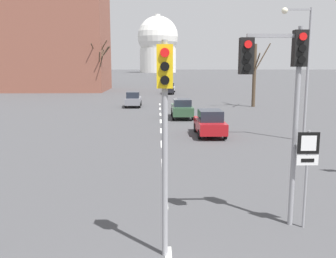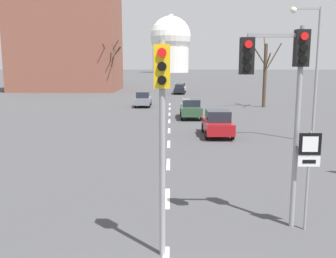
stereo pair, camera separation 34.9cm
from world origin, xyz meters
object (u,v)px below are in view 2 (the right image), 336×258
at_px(route_sign_post, 309,163).
at_px(traffic_signal_near_right, 282,78).
at_px(sedan_near_right, 143,99).
at_px(sedan_near_left, 180,87).
at_px(sedan_far_right, 179,89).
at_px(sedan_mid_centre, 217,123).
at_px(sedan_far_left, 191,108).
at_px(street_lamp_right, 312,61).
at_px(traffic_signal_centre_tall, 162,109).

bearing_deg(route_sign_post, traffic_signal_near_right, 164.24).
bearing_deg(sedan_near_right, sedan_near_left, 78.61).
bearing_deg(traffic_signal_near_right, sedan_far_right, 91.85).
relative_size(sedan_mid_centre, sedan_far_left, 0.97).
bearing_deg(sedan_mid_centre, street_lamp_right, -19.80).
bearing_deg(sedan_near_right, traffic_signal_centre_tall, -85.03).
bearing_deg(sedan_mid_centre, sedan_near_right, 109.30).
height_order(route_sign_post, sedan_near_left, route_sign_post).
xyz_separation_m(sedan_mid_centre, sedan_far_right, (-1.68, 36.02, -0.01)).
height_order(traffic_signal_near_right, sedan_near_left, traffic_signal_near_right).
bearing_deg(traffic_signal_near_right, sedan_near_left, 91.35).
bearing_deg(traffic_signal_near_right, sedan_mid_centre, 89.74).
bearing_deg(traffic_signal_centre_tall, street_lamp_right, 58.48).
height_order(traffic_signal_centre_tall, sedan_near_right, traffic_signal_centre_tall).
bearing_deg(sedan_near_right, sedan_mid_centre, -70.70).
height_order(street_lamp_right, sedan_far_left, street_lamp_right).
distance_m(sedan_far_left, sedan_far_right, 27.82).
xyz_separation_m(traffic_signal_centre_tall, sedan_near_left, (1.87, 56.31, -2.73)).
bearing_deg(sedan_far_right, traffic_signal_near_right, -88.15).
bearing_deg(traffic_signal_near_right, sedan_far_left, 93.17).
bearing_deg(sedan_near_right, street_lamp_right, -59.68).
xyz_separation_m(street_lamp_right, sedan_far_right, (-6.83, 37.87, -3.96)).
relative_size(traffic_signal_centre_tall, route_sign_post, 1.82).
height_order(street_lamp_right, sedan_near_right, street_lamp_right).
distance_m(street_lamp_right, sedan_mid_centre, 6.75).
xyz_separation_m(traffic_signal_near_right, route_sign_post, (0.78, -0.22, -2.29)).
bearing_deg(street_lamp_right, sedan_mid_centre, 160.20).
distance_m(route_sign_post, street_lamp_right, 13.31).
height_order(sedan_near_right, sedan_mid_centre, sedan_mid_centre).
relative_size(route_sign_post, sedan_near_right, 0.69).
bearing_deg(sedan_far_right, sedan_near_left, 86.05).
xyz_separation_m(traffic_signal_centre_tall, sedan_mid_centre, (3.22, 15.51, -2.71)).
distance_m(traffic_signal_centre_tall, route_sign_post, 4.50).
bearing_deg(traffic_signal_centre_tall, sedan_far_right, 88.29).
bearing_deg(sedan_near_left, sedan_near_right, -101.39).
relative_size(route_sign_post, sedan_far_right, 0.66).
relative_size(sedan_near_left, sedan_mid_centre, 0.96).
distance_m(traffic_signal_near_right, sedan_near_left, 54.77).
bearing_deg(sedan_far_right, sedan_far_left, -89.19).
xyz_separation_m(sedan_far_left, sedan_far_right, (-0.39, 27.82, -0.04)).
bearing_deg(route_sign_post, sedan_far_right, 92.74).
xyz_separation_m(sedan_near_left, sedan_mid_centre, (1.35, -40.80, 0.02)).
height_order(traffic_signal_centre_tall, sedan_near_left, traffic_signal_centre_tall).
distance_m(route_sign_post, sedan_near_right, 32.15).
relative_size(traffic_signal_near_right, route_sign_post, 1.99).
bearing_deg(sedan_mid_centre, traffic_signal_centre_tall, -101.73).
bearing_deg(street_lamp_right, sedan_near_right, 120.32).
relative_size(traffic_signal_near_right, sedan_near_left, 1.41).
bearing_deg(route_sign_post, traffic_signal_centre_tall, -159.94).
bearing_deg(sedan_near_left, sedan_mid_centre, -88.11).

